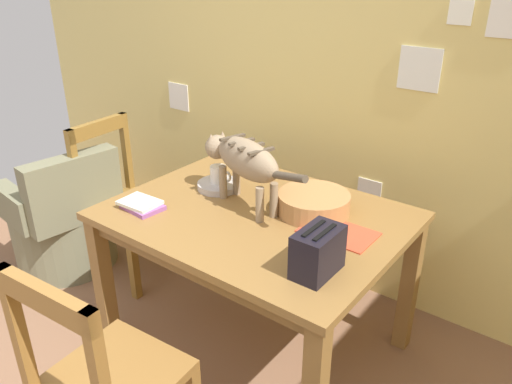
% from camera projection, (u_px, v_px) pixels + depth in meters
% --- Properties ---
extents(wall_rear, '(5.00, 0.11, 2.50)m').
position_uv_depth(wall_rear, '(337.00, 66.00, 2.62)').
color(wall_rear, '#E6CE77').
rests_on(wall_rear, ground_plane).
extents(dining_table, '(1.27, 0.97, 0.74)m').
position_uv_depth(dining_table, '(256.00, 229.00, 2.25)').
color(dining_table, olive).
rests_on(dining_table, ground_plane).
extents(cat, '(0.67, 0.26, 0.32)m').
position_uv_depth(cat, '(243.00, 159.00, 2.19)').
color(cat, '#8F795E').
rests_on(cat, dining_table).
extents(saucer_bowl, '(0.21, 0.21, 0.03)m').
position_uv_depth(saucer_bowl, '(219.00, 185.00, 2.44)').
color(saucer_bowl, '#B1AAAB').
rests_on(saucer_bowl, dining_table).
extents(coffee_mug, '(0.12, 0.08, 0.09)m').
position_uv_depth(coffee_mug, '(219.00, 174.00, 2.41)').
color(coffee_mug, white).
rests_on(coffee_mug, saucer_bowl).
extents(magazine, '(0.30, 0.20, 0.01)m').
position_uv_depth(magazine, '(338.00, 232.00, 2.05)').
color(magazine, '#D1492F').
rests_on(magazine, dining_table).
extents(book_stack, '(0.20, 0.15, 0.04)m').
position_uv_depth(book_stack, '(141.00, 205.00, 2.24)').
color(book_stack, '#92549B').
rests_on(book_stack, dining_table).
extents(wicker_basket, '(0.32, 0.32, 0.09)m').
position_uv_depth(wicker_basket, '(314.00, 203.00, 2.19)').
color(wicker_basket, '#AF7A47').
rests_on(wicker_basket, dining_table).
extents(toaster, '(0.12, 0.20, 0.18)m').
position_uv_depth(toaster, '(318.00, 252.00, 1.76)').
color(toaster, black).
rests_on(toaster, dining_table).
extents(wooden_chair_near, '(0.45, 0.45, 0.93)m').
position_uv_depth(wooden_chair_near, '(125.00, 204.00, 2.93)').
color(wooden_chair_near, olive).
rests_on(wooden_chair_near, ground_plane).
extents(wooden_chair_far, '(0.45, 0.45, 0.93)m').
position_uv_depth(wooden_chair_far, '(105.00, 381.00, 1.71)').
color(wooden_chair_far, olive).
rests_on(wooden_chair_far, ground_plane).
extents(wicker_armchair, '(0.63, 0.65, 0.78)m').
position_uv_depth(wicker_armchair, '(65.00, 226.00, 3.07)').
color(wicker_armchair, '#727155').
rests_on(wicker_armchair, ground_plane).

